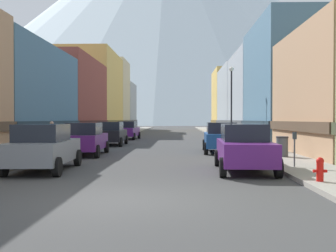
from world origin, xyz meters
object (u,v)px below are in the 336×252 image
Objects in this scene: car_left_1 at (85,139)px; pedestrian_1 at (52,137)px; car_right_1 at (221,137)px; potted_plant_0 at (259,137)px; fire_hydrant_near at (320,169)px; potted_plant_1 at (257,137)px; streetlamp_right at (231,93)px; car_left_2 at (111,133)px; trash_bin_right at (282,146)px; car_right_0 at (244,147)px; parking_meter_near at (295,144)px; car_left_3 at (127,130)px; car_left_0 at (44,147)px; pedestrian_0 at (265,139)px.

pedestrian_1 is (-2.45, 1.91, 0.03)m from car_left_1.
car_right_1 reaches higher than potted_plant_0.
fire_hydrant_near is 17.28m from potted_plant_1.
streetlamp_right reaches higher than car_left_1.
car_left_2 is 4.51× the size of trash_bin_right.
fire_hydrant_near is (1.65, -3.39, -0.37)m from car_right_0.
parking_meter_near is (1.95, 0.22, 0.11)m from car_right_0.
car_left_3 is 3.37× the size of parking_meter_near.
parking_meter_near is at bearing -95.42° from potted_plant_0.
car_left_0 is 0.76× the size of streetlamp_right.
car_left_0 is 1.00× the size of car_right_0.
car_left_0 is 11.51m from car_right_1.
trash_bin_right is 1.00× the size of potted_plant_0.
car_right_0 reaches higher than fire_hydrant_near.
car_left_2 is at bearing 140.90° from car_right_1.
streetlamp_right reaches higher than car_left_0.
pedestrian_0 is at bearing -97.60° from potted_plant_0.
car_right_0 is at bearing -107.48° from pedestrian_0.
car_right_1 is 0.76× the size of streetlamp_right.
potted_plant_0 is (10.80, -10.50, -0.21)m from car_left_3.
car_left_1 is 13.11m from potted_plant_1.
car_left_0 is at bearing -178.76° from car_right_0.
car_left_0 is at bearing -120.06° from streetlamp_right.
car_left_0 is at bearing 160.79° from fire_hydrant_near.
car_left_2 is at bearing 68.92° from pedestrian_1.
pedestrian_1 is (-11.70, 11.69, 0.41)m from fire_hydrant_near.
potted_plant_1 is 6.10m from pedestrian_0.
car_left_3 is 0.76× the size of streetlamp_right.
car_right_1 is at bearing -120.99° from potted_plant_1.
potted_plant_0 is (3.20, 13.39, -0.21)m from car_right_0.
potted_plant_1 is (10.80, -10.07, -0.21)m from car_left_3.
trash_bin_right is at bearing 83.38° from fire_hydrant_near.
pedestrian_1 is at bearing 162.64° from trash_bin_right.
pedestrian_1 reaches higher than potted_plant_1.
parking_meter_near is 1.36× the size of potted_plant_0.
car_left_2 is at bearing 90.01° from car_left_1.
car_right_0 is at bearing -89.97° from car_right_1.
car_left_3 reaches higher than potted_plant_0.
potted_plant_1 is (3.20, 13.82, -0.21)m from car_right_0.
car_left_1 is at bearing 147.13° from parking_meter_near.
fire_hydrant_near is 16.85m from potted_plant_0.
pedestrian_1 is (-12.00, 8.08, -0.08)m from parking_meter_near.
pedestrian_0 is at bearing 38.31° from car_left_0.
fire_hydrant_near is (9.25, -3.22, -0.37)m from car_left_0.
potted_plant_0 is at bearing 51.47° from car_left_0.
pedestrian_0 reaches higher than fire_hydrant_near.
car_left_0 is 4.57× the size of potted_plant_0.
car_right_0 is 14.19m from potted_plant_1.
car_left_1 is at bearing -134.70° from streetlamp_right.
potted_plant_0 is (10.80, 13.56, -0.21)m from car_left_0.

